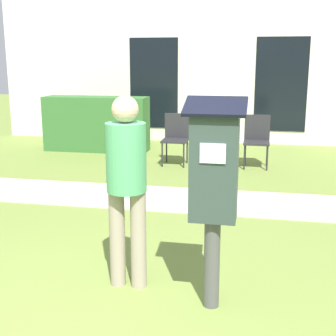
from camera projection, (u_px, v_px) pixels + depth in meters
name	position (u px, v px, depth m)	size (l,w,h in m)	color
sidewalk	(181.00, 199.00, 6.27)	(12.00, 1.10, 0.02)	#B7B2A8
building_facade	(217.00, 70.00, 10.33)	(10.00, 0.26, 3.20)	silver
parking_meter	(214.00, 178.00, 3.37)	(0.44, 0.31, 1.59)	#4C4C4C
person_standing	(127.00, 178.00, 3.72)	(0.32, 0.32, 1.58)	gray
outdoor_chair_left	(176.00, 135.00, 8.31)	(0.44, 0.44, 0.90)	#262628
outdoor_chair_middle	(257.00, 137.00, 8.10)	(0.44, 0.44, 0.90)	#262628
hedge_row	(97.00, 124.00, 9.53)	(2.10, 0.60, 1.10)	#33662D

